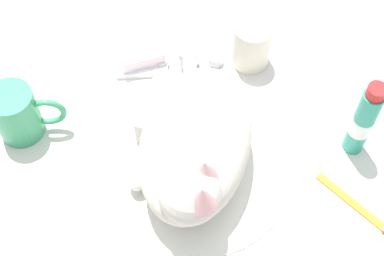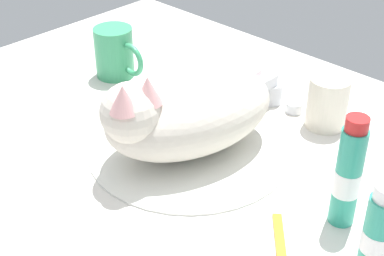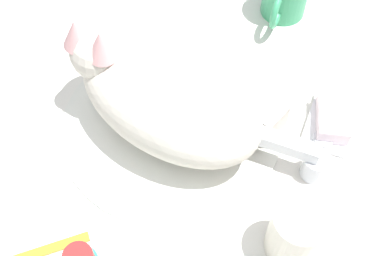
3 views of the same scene
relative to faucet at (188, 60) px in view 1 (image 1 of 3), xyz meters
The scene contains 10 objects.
ground_plane 19.75cm from the faucet, 90.00° to the right, with size 110.00×82.50×3.00cm, color silver.
sink_basin 19.46cm from the faucet, 90.00° to the right, with size 31.38×31.38×0.68cm, color silver.
faucet is the anchor object (origin of this frame).
cat 20.93cm from the faucet, 91.29° to the right, with size 22.72×30.67×15.37cm.
coffee_mug 29.80cm from the faucet, 158.11° to the right, with size 11.62×7.25×9.53cm.
rinse_cup 11.22cm from the faucet, ahead, with size 6.59×6.59×8.63cm.
soap_dish 8.55cm from the faucet, 168.85° to the left, with size 9.00×6.40×1.20cm, color white.
soap_bar 8.34cm from the faucet, 168.85° to the left, with size 7.57×4.28×2.46cm, color silver.
toothpaste_bottle 31.29cm from the faucet, 34.12° to the right, with size 3.42×3.42×15.76cm.
toothbrush 37.74cm from the faucet, 49.42° to the right, with size 10.56×11.79×1.60cm.
Camera 1 is at (-3.17, -44.56, 81.02)cm, focal length 54.43 mm.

